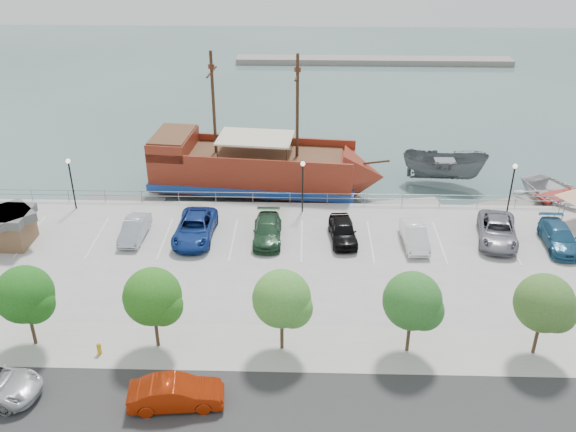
{
  "coord_description": "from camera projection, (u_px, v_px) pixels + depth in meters",
  "views": [
    {
      "loc": [
        0.14,
        -38.22,
        23.64
      ],
      "look_at": [
        -1.0,
        2.0,
        2.0
      ],
      "focal_mm": 40.0,
      "sensor_mm": 36.0,
      "label": 1
    }
  ],
  "objects": [
    {
      "name": "speedboat",
      "position": [
        560.0,
        199.0,
        52.95
      ],
      "size": [
        7.98,
        9.21,
        1.6
      ],
      "primitive_type": "imported",
      "rotation": [
        0.0,
        0.0,
        0.38
      ],
      "color": "silver",
      "rests_on": "ground"
    },
    {
      "name": "dock_mid",
      "position": [
        402.0,
        206.0,
        53.13
      ],
      "size": [
        6.64,
        3.04,
        0.37
      ],
      "primitive_type": "cube",
      "rotation": [
        0.0,
        0.0,
        0.2
      ],
      "color": "gray",
      "rests_on": "ground"
    },
    {
      "name": "parked_car_c",
      "position": [
        195.0,
        228.0,
        46.56
      ],
      "size": [
        2.83,
        5.89,
        1.62
      ],
      "primitive_type": "imported",
      "rotation": [
        0.0,
        0.0,
        -0.03
      ],
      "color": "navy",
      "rests_on": "land_slab"
    },
    {
      "name": "dock_west",
      "position": [
        124.0,
        203.0,
        53.7
      ],
      "size": [
        6.86,
        2.56,
        0.38
      ],
      "primitive_type": "cube",
      "rotation": [
        0.0,
        0.0,
        -0.1
      ],
      "color": "slate",
      "rests_on": "ground"
    },
    {
      "name": "sidewalk",
      "position": [
        300.0,
        348.0,
        36.03
      ],
      "size": [
        100.0,
        4.0,
        0.05
      ],
      "primitive_type": "cube",
      "color": "#A29F96",
      "rests_on": "land_slab"
    },
    {
      "name": "fire_hydrant",
      "position": [
        99.0,
        348.0,
        35.42
      ],
      "size": [
        0.26,
        0.26,
        0.75
      ],
      "rotation": [
        0.0,
        0.0,
        0.14
      ],
      "color": "#BF890E",
      "rests_on": "sidewalk"
    },
    {
      "name": "tree_b",
      "position": [
        27.0,
        297.0,
        34.79
      ],
      "size": [
        3.3,
        3.2,
        5.0
      ],
      "color": "#473321",
      "rests_on": "sidewalk"
    },
    {
      "name": "street_sedan",
      "position": [
        176.0,
        393.0,
        31.85
      ],
      "size": [
        4.89,
        2.17,
        1.56
      ],
      "primitive_type": "imported",
      "rotation": [
        0.0,
        0.0,
        1.68
      ],
      "color": "#942005",
      "rests_on": "street"
    },
    {
      "name": "dock_east",
      "position": [
        506.0,
        207.0,
        52.9
      ],
      "size": [
        7.87,
        4.79,
        0.43
      ],
      "primitive_type": "cube",
      "rotation": [
        0.0,
        0.0,
        0.37
      ],
      "color": "gray",
      "rests_on": "ground"
    },
    {
      "name": "lamp_post_right",
      "position": [
        513.0,
        180.0,
        48.78
      ],
      "size": [
        0.36,
        0.36,
        4.28
      ],
      "color": "black",
      "rests_on": "land_slab"
    },
    {
      "name": "tree_d",
      "position": [
        284.0,
        301.0,
        34.44
      ],
      "size": [
        3.3,
        3.2,
        5.0
      ],
      "color": "#473321",
      "rests_on": "sidewalk"
    },
    {
      "name": "parked_car_e",
      "position": [
        343.0,
        231.0,
        46.31
      ],
      "size": [
        2.18,
        4.64,
        1.54
      ],
      "primitive_type": "imported",
      "rotation": [
        0.0,
        0.0,
        0.08
      ],
      "color": "black",
      "rests_on": "land_slab"
    },
    {
      "name": "lamp_post_mid",
      "position": [
        303.0,
        178.0,
        49.17
      ],
      "size": [
        0.36,
        0.36,
        4.28
      ],
      "color": "black",
      "rests_on": "land_slab"
    },
    {
      "name": "seawall_railing",
      "position": [
        302.0,
        198.0,
        51.46
      ],
      "size": [
        50.0,
        0.06,
        1.0
      ],
      "color": "gray",
      "rests_on": "land_slab"
    },
    {
      "name": "far_shore",
      "position": [
        374.0,
        61.0,
        93.3
      ],
      "size": [
        40.0,
        3.0,
        0.8
      ],
      "primitive_type": "cube",
      "color": "gray",
      "rests_on": "ground"
    },
    {
      "name": "tree_e",
      "position": [
        415.0,
        303.0,
        34.26
      ],
      "size": [
        3.3,
        3.2,
        5.0
      ],
      "color": "#473321",
      "rests_on": "sidewalk"
    },
    {
      "name": "pirate_ship",
      "position": [
        270.0,
        170.0,
        54.84
      ],
      "size": [
        20.39,
        7.39,
        12.72
      ],
      "rotation": [
        0.0,
        0.0,
        -0.1
      ],
      "color": "maroon",
      "rests_on": "ground"
    },
    {
      "name": "patrol_boat",
      "position": [
        444.0,
        169.0,
        56.79
      ],
      "size": [
        7.72,
        4.08,
        2.84
      ],
      "primitive_type": "imported",
      "rotation": [
        0.0,
        0.0,
        1.38
      ],
      "color": "#525659",
      "rests_on": "ground"
    },
    {
      "name": "ground",
      "position": [
        301.0,
        267.0,
        45.32
      ],
      "size": [
        160.0,
        160.0,
        0.0
      ],
      "primitive_type": "plane",
      "color": "#38524E"
    },
    {
      "name": "parked_car_d",
      "position": [
        267.0,
        231.0,
        46.42
      ],
      "size": [
        2.12,
        5.01,
        1.44
      ],
      "primitive_type": "imported",
      "rotation": [
        0.0,
        0.0,
        0.02
      ],
      "color": "#1F4128",
      "rests_on": "land_slab"
    },
    {
      "name": "parked_car_b",
      "position": [
        135.0,
        229.0,
        46.63
      ],
      "size": [
        1.67,
        4.32,
        1.4
      ],
      "primitive_type": "imported",
      "rotation": [
        0.0,
        0.0,
        -0.04
      ],
      "color": "#A0A9B5",
      "rests_on": "land_slab"
    },
    {
      "name": "shed",
      "position": [
        9.0,
        227.0,
        45.59
      ],
      "size": [
        3.22,
        3.22,
        2.56
      ],
      "rotation": [
        0.0,
        0.0,
        -0.03
      ],
      "color": "brown",
      "rests_on": "land_slab"
    },
    {
      "name": "parked_car_h",
      "position": [
        559.0,
        237.0,
        45.55
      ],
      "size": [
        2.25,
        5.13,
        1.47
      ],
      "primitive_type": "imported",
      "rotation": [
        0.0,
        0.0,
        -0.04
      ],
      "color": "#205176",
      "rests_on": "land_slab"
    },
    {
      "name": "street",
      "position": [
        298.0,
        430.0,
        30.75
      ],
      "size": [
        100.0,
        8.0,
        0.04
      ],
      "primitive_type": "cube",
      "color": "#2D2D2D",
      "rests_on": "land_slab"
    },
    {
      "name": "parked_car_g",
      "position": [
        498.0,
        231.0,
        46.25
      ],
      "size": [
        3.66,
        6.08,
        1.58
      ],
      "primitive_type": "imported",
      "rotation": [
        0.0,
        0.0,
        -0.19
      ],
      "color": "slate",
      "rests_on": "land_slab"
    },
    {
      "name": "lamp_post_left",
      "position": [
        70.0,
        175.0,
        49.62
      ],
      "size": [
        0.36,
        0.36,
        4.28
      ],
      "color": "black",
      "rests_on": "land_slab"
    },
    {
      "name": "tree_f",
      "position": [
        547.0,
        305.0,
        34.09
      ],
      "size": [
        3.3,
        3.2,
        5.0
      ],
      "color": "#473321",
      "rests_on": "sidewalk"
    },
    {
      "name": "tree_c",
      "position": [
        155.0,
        299.0,
        34.61
      ],
      "size": [
        3.3,
        3.2,
        5.0
      ],
      "color": "#473321",
      "rests_on": "sidewalk"
    },
    {
      "name": "parked_car_f",
      "position": [
        415.0,
        236.0,
        45.77
      ],
      "size": [
        1.74,
        4.49,
        1.46
      ],
      "primitive_type": "imported",
      "rotation": [
        0.0,
        0.0,
        0.04
      ],
      "color": "white",
      "rests_on": "land_slab"
    }
  ]
}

